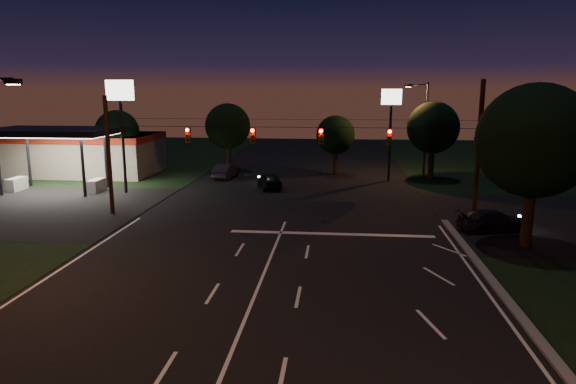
# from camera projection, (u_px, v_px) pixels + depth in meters

# --- Properties ---
(ground) EXTENTS (140.00, 140.00, 0.00)m
(ground) POSITION_uv_depth(u_px,v_px,m) (246.00, 316.00, 19.35)
(ground) COLOR black
(ground) RESTS_ON ground
(cross_street_left) EXTENTS (20.00, 16.00, 0.02)m
(cross_street_left) POSITION_uv_depth(u_px,v_px,m) (12.00, 208.00, 36.90)
(cross_street_left) COLOR black
(cross_street_left) RESTS_ON ground
(stop_bar) EXTENTS (12.00, 0.50, 0.01)m
(stop_bar) POSITION_uv_depth(u_px,v_px,m) (331.00, 234.00, 30.27)
(stop_bar) COLOR silver
(stop_bar) RESTS_ON ground
(utility_pole_right) EXTENTS (0.30, 0.30, 9.00)m
(utility_pole_right) POSITION_uv_depth(u_px,v_px,m) (473.00, 223.00, 32.81)
(utility_pole_right) COLOR black
(utility_pole_right) RESTS_ON ground
(utility_pole_left) EXTENTS (0.28, 0.28, 8.00)m
(utility_pole_left) POSITION_uv_depth(u_px,v_px,m) (113.00, 214.00, 35.14)
(utility_pole_left) COLOR black
(utility_pole_left) RESTS_ON ground
(signal_span) EXTENTS (24.00, 0.40, 1.56)m
(signal_span) POSITION_uv_depth(u_px,v_px,m) (287.00, 135.00, 32.85)
(signal_span) COLOR black
(signal_span) RESTS_ON ground
(gas_station) EXTENTS (14.20, 16.10, 5.25)m
(gas_station) POSITION_uv_depth(u_px,v_px,m) (83.00, 151.00, 50.64)
(gas_station) COLOR gray
(gas_station) RESTS_ON ground
(pole_sign_left_near) EXTENTS (2.20, 0.30, 9.10)m
(pole_sign_left_near) POSITION_uv_depth(u_px,v_px,m) (121.00, 107.00, 40.79)
(pole_sign_left_near) COLOR black
(pole_sign_left_near) RESTS_ON ground
(pole_sign_right) EXTENTS (1.80, 0.30, 8.40)m
(pole_sign_right) POSITION_uv_depth(u_px,v_px,m) (391.00, 113.00, 46.60)
(pole_sign_right) COLOR black
(pole_sign_right) RESTS_ON ground
(street_light_right_far) EXTENTS (2.20, 0.35, 9.00)m
(street_light_right_far) POSITION_uv_depth(u_px,v_px,m) (423.00, 123.00, 48.43)
(street_light_right_far) COLOR black
(street_light_right_far) RESTS_ON ground
(tree_right_near) EXTENTS (6.00, 6.00, 8.76)m
(tree_right_near) POSITION_uv_depth(u_px,v_px,m) (534.00, 142.00, 26.82)
(tree_right_near) COLOR black
(tree_right_near) RESTS_ON ground
(tree_far_a) EXTENTS (4.20, 4.20, 6.42)m
(tree_far_a) POSITION_uv_depth(u_px,v_px,m) (118.00, 133.00, 49.63)
(tree_far_a) COLOR black
(tree_far_a) RESTS_ON ground
(tree_far_b) EXTENTS (4.60, 4.60, 6.98)m
(tree_far_b) POSITION_uv_depth(u_px,v_px,m) (228.00, 127.00, 52.50)
(tree_far_b) COLOR black
(tree_far_b) RESTS_ON ground
(tree_far_c) EXTENTS (3.80, 3.80, 5.86)m
(tree_far_c) POSITION_uv_depth(u_px,v_px,m) (336.00, 135.00, 50.57)
(tree_far_c) COLOR black
(tree_far_c) RESTS_ON ground
(tree_far_d) EXTENTS (4.80, 4.80, 7.30)m
(tree_far_d) POSITION_uv_depth(u_px,v_px,m) (433.00, 128.00, 47.59)
(tree_far_d) COLOR black
(tree_far_d) RESTS_ON ground
(tree_far_e) EXTENTS (4.00, 4.00, 6.18)m
(tree_far_e) POSITION_uv_depth(u_px,v_px,m) (530.00, 139.00, 44.98)
(tree_far_e) COLOR black
(tree_far_e) RESTS_ON ground
(car_oncoming_a) EXTENTS (2.84, 4.38, 1.39)m
(car_oncoming_a) POSITION_uv_depth(u_px,v_px,m) (270.00, 180.00, 43.99)
(car_oncoming_a) COLOR black
(car_oncoming_a) RESTS_ON ground
(car_oncoming_b) EXTENTS (1.99, 4.33, 1.38)m
(car_oncoming_b) POSITION_uv_depth(u_px,v_px,m) (226.00, 171.00, 49.09)
(car_oncoming_b) COLOR black
(car_oncoming_b) RESTS_ON ground
(car_cross) EXTENTS (4.71, 2.80, 1.28)m
(car_cross) POSITION_uv_depth(u_px,v_px,m) (495.00, 221.00, 30.79)
(car_cross) COLOR black
(car_cross) RESTS_ON ground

